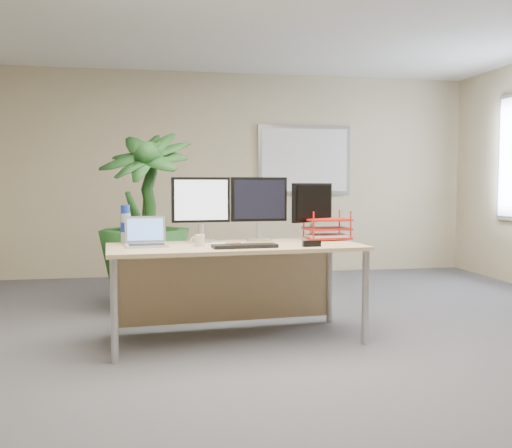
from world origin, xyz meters
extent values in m
plane|color=#4A4A4F|center=(0.00, 0.00, 0.00)|extent=(8.00, 8.00, 0.00)
cube|color=#C0B087|center=(0.00, 4.00, 1.35)|extent=(7.00, 0.04, 2.70)
cube|color=#A3A3A7|center=(1.20, 3.97, 1.55)|extent=(1.30, 0.03, 0.95)
cube|color=white|center=(1.20, 3.95, 1.55)|extent=(1.20, 0.01, 0.85)
cube|color=tan|center=(-0.23, 0.70, 0.74)|extent=(2.01, 0.97, 0.03)
cube|color=tan|center=(-0.26, 1.08, 0.36)|extent=(1.85, 0.16, 0.60)
cylinder|color=#AFB0B4|center=(-1.13, 0.27, 0.36)|extent=(0.05, 0.05, 0.72)
cylinder|color=#AFB0B4|center=(0.72, 0.41, 0.36)|extent=(0.05, 0.05, 0.72)
cylinder|color=#AFB0B4|center=(-1.18, 0.99, 0.36)|extent=(0.05, 0.05, 0.72)
cylinder|color=#AFB0B4|center=(0.67, 1.13, 0.36)|extent=(0.05, 0.05, 0.72)
imported|color=#153B17|center=(-0.94, 1.94, 0.75)|extent=(1.11, 1.11, 1.50)
cylinder|color=#AFB0B4|center=(-0.48, 0.97, 0.76)|extent=(0.21, 0.21, 0.02)
cylinder|color=#AFB0B4|center=(-0.48, 0.97, 0.84)|extent=(0.04, 0.04, 0.13)
cube|color=black|center=(-0.48, 0.97, 1.09)|extent=(0.47, 0.08, 0.36)
cube|color=silver|center=(-0.48, 0.94, 1.09)|extent=(0.43, 0.04, 0.32)
cylinder|color=#AFB0B4|center=(0.01, 1.01, 0.76)|extent=(0.22, 0.22, 0.02)
cylinder|color=#AFB0B4|center=(0.01, 1.01, 0.84)|extent=(0.04, 0.04, 0.13)
cube|color=black|center=(0.01, 1.01, 1.09)|extent=(0.48, 0.08, 0.37)
cube|color=black|center=(0.01, 0.98, 1.09)|extent=(0.43, 0.04, 0.32)
cylinder|color=#AFB0B4|center=(0.47, 1.04, 0.76)|extent=(0.20, 0.20, 0.02)
cylinder|color=#AFB0B4|center=(0.47, 1.04, 0.83)|extent=(0.04, 0.04, 0.12)
cube|color=black|center=(0.47, 1.04, 1.06)|extent=(0.40, 0.23, 0.33)
cube|color=black|center=(0.49, 1.02, 1.06)|extent=(0.35, 0.18, 0.29)
cube|color=silver|center=(-0.91, 0.69, 0.76)|extent=(0.33, 0.24, 0.02)
cube|color=black|center=(-0.91, 0.69, 0.77)|extent=(0.27, 0.16, 0.00)
cube|color=silver|center=(-0.92, 0.83, 0.87)|extent=(0.31, 0.08, 0.20)
cube|color=#5C92EE|center=(-0.92, 0.82, 0.87)|extent=(0.27, 0.06, 0.17)
cube|color=black|center=(-0.19, 0.50, 0.76)|extent=(0.49, 0.19, 0.03)
cylinder|color=silver|center=(-0.52, 0.65, 0.79)|extent=(0.08, 0.08, 0.09)
torus|color=silver|center=(-0.56, 0.65, 0.79)|extent=(0.06, 0.02, 0.06)
cube|color=white|center=(-0.29, 0.67, 0.76)|extent=(0.28, 0.22, 0.01)
cylinder|color=#E25119|center=(-0.25, 0.69, 0.77)|extent=(0.12, 0.05, 0.01)
cylinder|color=yellow|center=(-0.03, 0.69, 0.76)|extent=(0.13, 0.02, 0.02)
cylinder|color=#ABBDC8|center=(-1.07, 0.95, 0.87)|extent=(0.08, 0.08, 0.24)
cylinder|color=#1932BB|center=(-1.07, 0.95, 1.02)|extent=(0.07, 0.07, 0.07)
cylinder|color=#1932BB|center=(-1.07, 0.95, 0.88)|extent=(0.08, 0.08, 0.08)
cube|color=red|center=(0.59, 0.98, 0.77)|extent=(0.38, 0.30, 0.02)
cube|color=red|center=(0.59, 0.98, 0.84)|extent=(0.38, 0.30, 0.02)
cube|color=red|center=(0.59, 0.98, 0.92)|extent=(0.38, 0.30, 0.02)
cube|color=white|center=(0.59, 0.98, 0.78)|extent=(0.35, 0.27, 0.02)
cube|color=black|center=(0.31, 0.47, 0.77)|extent=(0.14, 0.05, 0.05)
camera|label=1|loc=(-0.86, -3.64, 1.22)|focal=40.00mm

